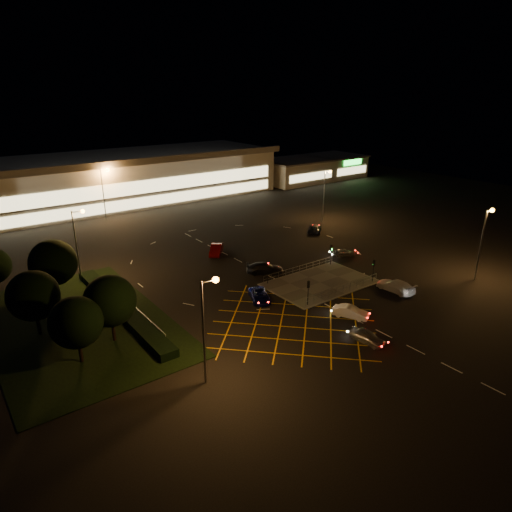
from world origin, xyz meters
TOP-DOWN VIEW (x-y plane):
  - ground at (0.00, 0.00)m, footprint 180.00×180.00m
  - pedestrian_island at (2.00, -2.00)m, footprint 14.00×9.00m
  - grass_verge at (-28.00, 6.00)m, footprint 18.00×30.00m
  - hedge at (-23.00, 6.00)m, footprint 2.00×26.00m
  - supermarket at (0.00, 61.95)m, footprint 72.00×26.50m
  - retail_unit_a at (46.00, 53.97)m, footprint 18.80×14.80m
  - retail_unit_b at (62.00, 53.96)m, footprint 14.80×14.80m
  - streetlight_sw at (-21.56, -12.00)m, footprint 1.78×0.56m
  - streetlight_se at (20.44, -14.00)m, footprint 1.78×0.56m
  - streetlight_nw at (-23.56, 18.00)m, footprint 1.78×0.56m
  - streetlight_ne at (24.44, 20.00)m, footprint 1.78×0.56m
  - streetlight_far_left at (-9.56, 48.00)m, footprint 1.78×0.56m
  - streetlight_far_right at (30.44, 50.00)m, footprint 1.78×0.56m
  - signal_sw at (-4.00, -5.99)m, footprint 0.28×0.30m
  - signal_se at (8.00, -5.99)m, footprint 0.28×0.30m
  - signal_nw at (-4.00, 1.99)m, footprint 0.28×0.30m
  - signal_ne at (8.00, 1.99)m, footprint 0.28×0.30m
  - tree_a at (-30.00, -2.00)m, footprint 5.04×5.04m
  - tree_b at (-32.00, 6.00)m, footprint 5.40×5.40m
  - tree_c at (-28.00, 14.00)m, footprint 5.76×5.76m
  - tree_e at (-26.00, 0.00)m, footprint 5.40×5.40m
  - car_near_silver at (-4.89, -16.09)m, footprint 2.03×4.11m
  - car_queue_white at (-2.11, -11.22)m, footprint 3.22×4.33m
  - car_left_blue at (-7.84, -1.33)m, footprint 3.97×5.23m
  - car_far_dkgrey at (-1.87, 5.38)m, footprint 5.62×4.73m
  - car_right_silver at (12.40, 3.47)m, footprint 3.84×3.05m
  - car_circ_red at (-3.28, 16.26)m, footprint 4.38×4.76m
  - car_east_grey at (17.78, 15.72)m, footprint 5.06×4.80m
  - car_approach_white at (8.12, -9.74)m, footprint 2.30×5.36m

SIDE VIEW (x-z plane):
  - ground at x=0.00m, z-range 0.00..0.00m
  - grass_verge at x=-28.00m, z-range 0.00..0.08m
  - pedestrian_island at x=2.00m, z-range 0.00..0.12m
  - hedge at x=-23.00m, z-range 0.00..1.00m
  - car_right_silver at x=12.40m, z-range 0.00..1.23m
  - car_left_blue at x=-7.84m, z-range 0.00..1.32m
  - car_east_grey at x=17.78m, z-range 0.00..1.33m
  - car_near_silver at x=-4.89m, z-range 0.00..1.35m
  - car_queue_white at x=-2.11m, z-range 0.00..1.36m
  - car_approach_white at x=8.12m, z-range 0.00..1.54m
  - car_far_dkgrey at x=-1.87m, z-range 0.00..1.54m
  - car_circ_red at x=-3.28m, z-range 0.00..1.58m
  - signal_sw at x=-4.00m, z-range 0.79..3.94m
  - signal_se at x=8.00m, z-range 0.79..3.94m
  - signal_nw at x=-4.00m, z-range 0.79..3.94m
  - signal_ne at x=8.00m, z-range 0.79..3.94m
  - retail_unit_a at x=46.00m, z-range 0.04..6.39m
  - retail_unit_b at x=62.00m, z-range 0.05..6.40m
  - tree_a at x=-30.00m, z-range 0.90..7.76m
  - tree_b at x=-32.00m, z-range 0.97..8.32m
  - tree_e at x=-26.00m, z-range 0.97..8.32m
  - tree_c at x=-28.00m, z-range 1.03..8.87m
  - supermarket at x=0.00m, z-range 0.06..10.56m
  - streetlight_sw at x=-21.56m, z-range 1.55..11.58m
  - streetlight_se at x=20.44m, z-range 1.55..11.58m
  - streetlight_nw at x=-23.56m, z-range 1.55..11.58m
  - streetlight_ne at x=24.44m, z-range 1.55..11.58m
  - streetlight_far_left at x=-9.56m, z-range 1.55..11.58m
  - streetlight_far_right at x=30.44m, z-range 1.55..11.58m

